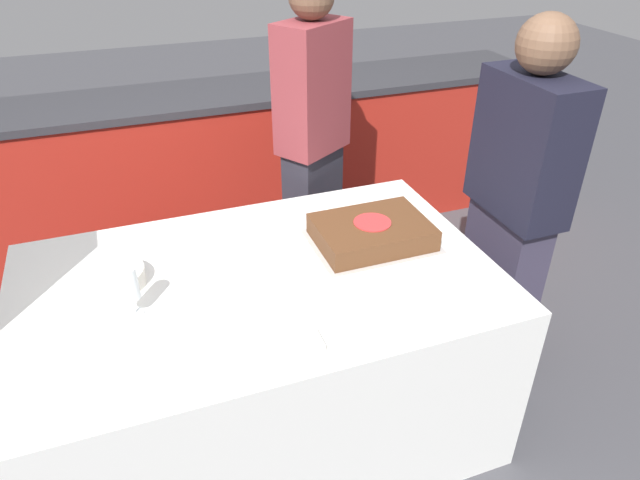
% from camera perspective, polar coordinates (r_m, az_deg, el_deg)
% --- Properties ---
extents(ground_plane, '(14.00, 14.00, 0.00)m').
position_cam_1_polar(ground_plane, '(2.51, -5.30, -17.62)').
color(ground_plane, '#424247').
extents(back_counter, '(4.40, 0.58, 0.92)m').
position_cam_1_polar(back_counter, '(3.53, -12.74, 6.87)').
color(back_counter, '#A82319').
rests_on(back_counter, ground_plane).
extents(dining_table, '(1.67, 1.05, 0.74)m').
position_cam_1_polar(dining_table, '(2.24, -5.78, -11.42)').
color(dining_table, silver).
rests_on(dining_table, ground_plane).
extents(cake, '(0.46, 0.35, 0.09)m').
position_cam_1_polar(cake, '(2.17, 5.20, 0.76)').
color(cake, '#B7B2AD').
rests_on(cake, dining_table).
extents(plate_stack, '(0.21, 0.21, 0.06)m').
position_cam_1_polar(plate_stack, '(2.06, -19.99, -3.55)').
color(plate_stack, white).
rests_on(plate_stack, dining_table).
extents(wine_glass, '(0.06, 0.06, 0.18)m').
position_cam_1_polar(wine_glass, '(1.86, -18.56, -4.23)').
color(wine_glass, white).
rests_on(wine_glass, dining_table).
extents(side_plate_near_cake, '(0.17, 0.17, 0.00)m').
position_cam_1_polar(side_plate_near_cake, '(2.45, 2.29, 3.62)').
color(side_plate_near_cake, white).
rests_on(side_plate_near_cake, dining_table).
extents(utensil_pile, '(0.15, 0.08, 0.02)m').
position_cam_1_polar(utensil_pile, '(1.71, -2.22, -10.46)').
color(utensil_pile, white).
rests_on(utensil_pile, dining_table).
extents(person_cutting_cake, '(0.38, 0.34, 1.62)m').
position_cam_1_polar(person_cutting_cake, '(2.70, -0.75, 8.82)').
color(person_cutting_cake, '#282833').
rests_on(person_cutting_cake, ground_plane).
extents(person_seated_right, '(0.21, 0.42, 1.56)m').
position_cam_1_polar(person_seated_right, '(2.40, 18.70, 2.71)').
color(person_seated_right, '#383347').
rests_on(person_seated_right, ground_plane).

